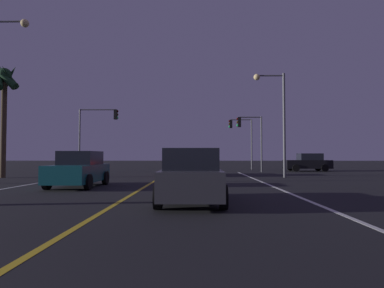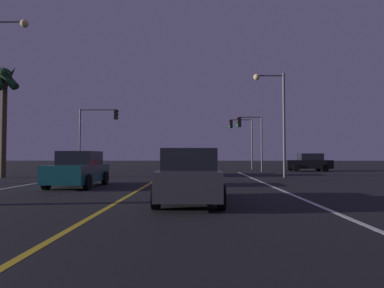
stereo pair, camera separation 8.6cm
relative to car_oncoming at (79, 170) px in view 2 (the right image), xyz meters
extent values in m
cube|color=silver|center=(9.28, -4.10, -0.82)|extent=(0.16, 36.35, 0.01)
cube|color=gold|center=(3.13, -4.10, -0.82)|extent=(0.16, 36.35, 0.01)
cylinder|color=black|center=(0.90, -1.41, -0.48)|extent=(0.22, 0.68, 0.68)
cylinder|color=black|center=(-0.90, -1.41, -0.48)|extent=(0.22, 0.68, 0.68)
cylinder|color=black|center=(0.90, 1.29, -0.48)|extent=(0.22, 0.68, 0.68)
cylinder|color=black|center=(-0.90, 1.29, -0.48)|extent=(0.22, 0.68, 0.68)
cube|color=#145156|center=(0.00, -0.06, -0.16)|extent=(1.80, 4.30, 0.80)
cube|color=black|center=(0.00, 0.19, 0.56)|extent=(1.60, 2.10, 0.64)
cube|color=red|center=(0.60, 2.04, -0.06)|extent=(0.24, 0.08, 0.16)
cube|color=red|center=(-0.60, 2.04, -0.06)|extent=(0.24, 0.08, 0.16)
cylinder|color=black|center=(4.55, -3.89, -0.48)|extent=(0.22, 0.68, 0.68)
cylinder|color=black|center=(6.35, -3.89, -0.48)|extent=(0.22, 0.68, 0.68)
cylinder|color=black|center=(4.55, -6.59, -0.48)|extent=(0.22, 0.68, 0.68)
cylinder|color=black|center=(6.35, -6.59, -0.48)|extent=(0.22, 0.68, 0.68)
cube|color=#38383D|center=(5.45, -5.24, -0.16)|extent=(1.80, 4.30, 0.80)
cube|color=black|center=(5.45, -5.49, 0.56)|extent=(1.60, 2.10, 0.64)
cube|color=red|center=(4.85, -7.34, -0.06)|extent=(0.24, 0.08, 0.16)
cube|color=red|center=(6.05, -7.34, -0.06)|extent=(0.24, 0.08, 0.16)
cylinder|color=black|center=(4.47, 10.62, -0.48)|extent=(0.22, 0.68, 0.68)
cylinder|color=black|center=(6.27, 10.62, -0.48)|extent=(0.22, 0.68, 0.68)
cylinder|color=black|center=(4.47, 7.92, -0.48)|extent=(0.22, 0.68, 0.68)
cylinder|color=black|center=(6.27, 7.92, -0.48)|extent=(0.22, 0.68, 0.68)
cube|color=maroon|center=(5.37, 9.27, -0.16)|extent=(1.80, 4.30, 0.80)
cube|color=black|center=(5.37, 9.02, 0.56)|extent=(1.60, 2.10, 0.64)
cube|color=red|center=(4.77, 7.17, -0.06)|extent=(0.24, 0.08, 0.16)
cube|color=red|center=(5.97, 7.17, -0.06)|extent=(0.24, 0.08, 0.16)
cylinder|color=black|center=(14.83, 15.47, -0.48)|extent=(0.68, 0.22, 0.68)
cylinder|color=black|center=(14.83, 17.27, -0.48)|extent=(0.68, 0.22, 0.68)
cylinder|color=black|center=(17.53, 15.47, -0.48)|extent=(0.68, 0.22, 0.68)
cylinder|color=black|center=(17.53, 17.27, -0.48)|extent=(0.68, 0.22, 0.68)
cube|color=black|center=(16.18, 16.37, -0.16)|extent=(4.30, 1.80, 0.80)
cube|color=black|center=(16.43, 16.37, 0.56)|extent=(2.10, 1.60, 0.64)
cube|color=red|center=(18.28, 15.77, -0.06)|extent=(0.08, 0.24, 0.16)
cube|color=red|center=(18.28, 16.97, -0.06)|extent=(0.08, 0.24, 0.16)
cylinder|color=#4C4C51|center=(11.47, 14.57, 1.71)|extent=(0.14, 0.14, 5.05)
cylinder|color=#4C4C51|center=(10.47, 14.57, 4.18)|extent=(2.01, 0.10, 0.10)
cube|color=black|center=(9.47, 14.57, 3.73)|extent=(0.28, 0.36, 0.90)
sphere|color=#3A0605|center=(9.31, 14.57, 4.03)|extent=(0.20, 0.20, 0.20)
sphere|color=#3C2706|center=(9.31, 14.57, 3.73)|extent=(0.20, 0.20, 0.20)
sphere|color=#19E059|center=(9.31, 14.57, 3.43)|extent=(0.20, 0.20, 0.20)
cylinder|color=#4C4C51|center=(-5.21, 14.57, 2.06)|extent=(0.14, 0.14, 5.77)
cylinder|color=#4C4C51|center=(-3.55, 14.57, 4.90)|extent=(3.32, 0.10, 0.10)
cube|color=black|center=(-1.90, 14.57, 4.45)|extent=(0.28, 0.36, 0.90)
sphere|color=#3A0605|center=(-1.74, 14.57, 4.75)|extent=(0.20, 0.20, 0.20)
sphere|color=#3C2706|center=(-1.74, 14.57, 4.45)|extent=(0.20, 0.20, 0.20)
sphere|color=#19E059|center=(-1.74, 14.57, 4.15)|extent=(0.20, 0.20, 0.20)
cylinder|color=#4C4C51|center=(11.47, 20.07, 1.89)|extent=(0.14, 0.14, 5.42)
cylinder|color=#4C4C51|center=(10.36, 20.07, 4.55)|extent=(2.22, 0.10, 0.10)
cube|color=black|center=(9.26, 20.07, 4.10)|extent=(0.28, 0.36, 0.90)
sphere|color=#3A0605|center=(9.10, 20.07, 4.40)|extent=(0.20, 0.20, 0.20)
sphere|color=#3C2706|center=(9.10, 20.07, 4.10)|extent=(0.20, 0.20, 0.20)
sphere|color=#19E059|center=(9.10, 20.07, 3.80)|extent=(0.20, 0.20, 0.20)
cylinder|color=#4C4C51|center=(-4.49, 1.73, 7.90)|extent=(1.63, 0.10, 0.10)
sphere|color=#F9D88C|center=(-3.67, 1.73, 7.80)|extent=(0.44, 0.44, 0.44)
cylinder|color=#4C4C51|center=(11.56, 6.95, 2.74)|extent=(0.18, 0.18, 7.13)
cylinder|color=#4C4C51|center=(10.64, 6.95, 6.16)|extent=(1.84, 0.10, 0.10)
sphere|color=#F9D88C|center=(9.72, 6.95, 6.06)|extent=(0.44, 0.44, 0.44)
cylinder|color=#473826|center=(-7.46, 6.39, 2.54)|extent=(0.36, 0.36, 6.73)
sphere|color=#19381E|center=(-7.46, 6.39, 6.16)|extent=(0.90, 0.90, 0.90)
cone|color=#19381E|center=(-7.16, 6.36, 6.01)|extent=(0.70, 1.82, 1.57)
cone|color=#19381E|center=(-7.33, 6.66, 6.01)|extent=(1.85, 1.25, 1.79)
cone|color=#19381E|center=(-7.70, 6.57, 6.01)|extent=(1.55, 1.79, 1.53)
cone|color=#19381E|center=(-7.73, 6.25, 6.01)|extent=(1.32, 1.89, 2.10)
cone|color=#19381E|center=(-7.43, 6.09, 6.01)|extent=(2.04, 0.75, 1.84)
camera|label=1|loc=(5.63, -15.77, 0.66)|focal=31.12mm
camera|label=2|loc=(5.72, -15.77, 0.66)|focal=31.12mm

